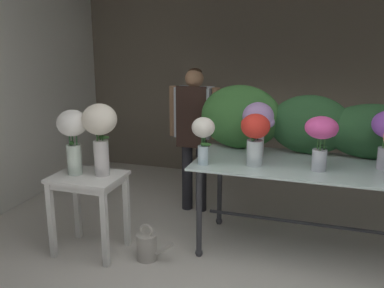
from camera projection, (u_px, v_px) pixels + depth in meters
ground_plane at (261, 236)px, 4.41m from camera, size 8.24×8.24×0.00m
wall_back at (289, 81)px, 5.79m from camera, size 5.83×0.12×2.69m
wall_left at (7, 90)px, 4.95m from camera, size 0.12×3.87×2.69m
display_table_glass at (301, 178)px, 3.93m from camera, size 1.87×0.92×0.86m
side_table_white at (88, 188)px, 3.97m from camera, size 0.62×0.50×0.74m
florist at (194, 125)px, 4.82m from camera, size 0.57×0.24×1.61m
foliage_backdrop at (301, 124)px, 4.15m from camera, size 2.06×0.31×0.63m
vase_fuchsia_freesia at (321, 135)px, 3.63m from camera, size 0.27×0.27×0.46m
vase_scarlet_roses at (255, 134)px, 3.78m from camera, size 0.25×0.25×0.46m
vase_ivory_snapdragons at (203, 134)px, 3.80m from camera, size 0.20×0.20×0.42m
vase_lilac_anemones at (258, 122)px, 4.04m from camera, size 0.30×0.29×0.51m
vase_white_roses_tall at (73, 134)px, 3.88m from camera, size 0.27×0.27×0.59m
vase_cream_lisianthus_tall at (100, 129)px, 3.84m from camera, size 0.31×0.30×0.65m
watering_can at (147, 246)px, 3.93m from camera, size 0.35×0.18×0.34m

